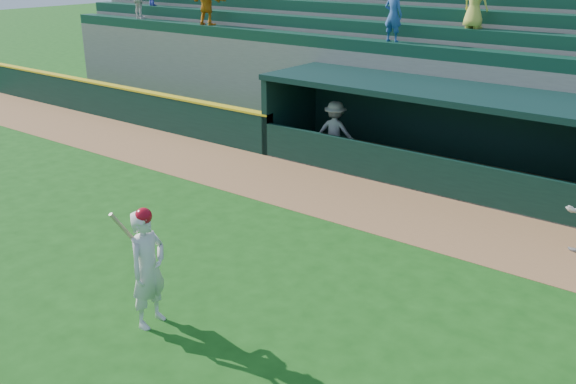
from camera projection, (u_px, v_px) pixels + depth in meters
name	position (u px, v px, depth m)	size (l,w,h in m)	color
ground	(236.00, 281.00, 12.00)	(120.00, 120.00, 0.00)	#174D13
warning_track	(371.00, 204.00, 15.63)	(40.00, 3.00, 0.01)	#97653C
field_wall_left	(107.00, 101.00, 23.65)	(15.50, 0.30, 1.20)	black
wall_stripe_left	(106.00, 84.00, 23.43)	(15.50, 0.32, 0.06)	yellow
dugout_player_inside	(335.00, 132.00, 18.54)	(1.15, 0.66, 1.78)	gray
dugout	(431.00, 125.00, 17.46)	(9.40, 2.80, 2.46)	slate
stands	(497.00, 64.00, 20.49)	(34.50, 6.25, 7.09)	slate
batter_at_plate	(148.00, 268.00, 10.29)	(0.56, 0.87, 2.07)	silver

